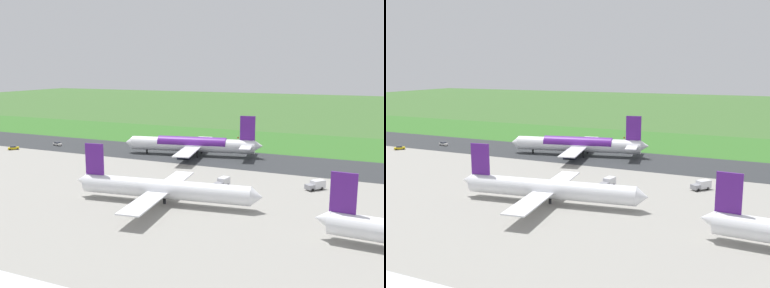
# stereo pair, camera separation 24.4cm
# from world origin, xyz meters

# --- Properties ---
(ground_plane) EXTENTS (800.00, 800.00, 0.00)m
(ground_plane) POSITION_xyz_m (0.00, 0.00, 0.00)
(ground_plane) COLOR #3D662D
(runway_asphalt) EXTENTS (600.00, 30.69, 0.06)m
(runway_asphalt) POSITION_xyz_m (0.00, 0.00, 0.03)
(runway_asphalt) COLOR #2D3033
(runway_asphalt) RESTS_ON ground
(apron_concrete) EXTENTS (440.00, 110.00, 0.05)m
(apron_concrete) POSITION_xyz_m (0.00, 60.71, 0.03)
(apron_concrete) COLOR gray
(apron_concrete) RESTS_ON ground
(grass_verge_foreground) EXTENTS (600.00, 80.00, 0.04)m
(grass_verge_foreground) POSITION_xyz_m (0.00, -32.24, 0.02)
(grass_verge_foreground) COLOR #346B27
(grass_verge_foreground) RESTS_ON ground
(airliner_main) EXTENTS (53.82, 44.32, 15.88)m
(airliner_main) POSITION_xyz_m (-5.98, -0.07, 4.35)
(airliner_main) COLOR white
(airliner_main) RESTS_ON ground
(airliner_parked_mid) EXTENTS (48.95, 40.18, 14.30)m
(airliner_parked_mid) POSITION_xyz_m (-23.84, 57.82, 3.90)
(airliner_parked_mid) COLOR white
(airliner_parked_mid) RESTS_ON ground
(service_truck_baggage) EXTENTS (3.05, 6.06, 2.65)m
(service_truck_baggage) POSITION_xyz_m (-31.92, 37.21, 1.40)
(service_truck_baggage) COLOR gray
(service_truck_baggage) RESTS_ON ground
(service_car_followme) EXTENTS (4.52, 2.80, 1.62)m
(service_car_followme) POSITION_xyz_m (56.19, 4.54, 0.84)
(service_car_followme) COLOR silver
(service_car_followme) RESTS_ON ground
(service_truck_fuel) EXTENTS (5.35, 5.95, 2.65)m
(service_truck_fuel) POSITION_xyz_m (-56.56, 29.24, 1.40)
(service_truck_fuel) COLOR gray
(service_truck_fuel) RESTS_ON ground
(service_car_ops) EXTENTS (4.03, 4.41, 1.62)m
(service_car_ops) POSITION_xyz_m (66.32, 19.45, 0.84)
(service_car_ops) COLOR gold
(service_car_ops) RESTS_ON ground
(no_stopping_sign) EXTENTS (0.60, 0.10, 2.93)m
(no_stopping_sign) POSITION_xyz_m (-13.28, -32.78, 1.72)
(no_stopping_sign) COLOR slate
(no_stopping_sign) RESTS_ON ground
(traffic_cone_orange) EXTENTS (0.40, 0.40, 0.55)m
(traffic_cone_orange) POSITION_xyz_m (-9.02, -33.01, 0.28)
(traffic_cone_orange) COLOR orange
(traffic_cone_orange) RESTS_ON ground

